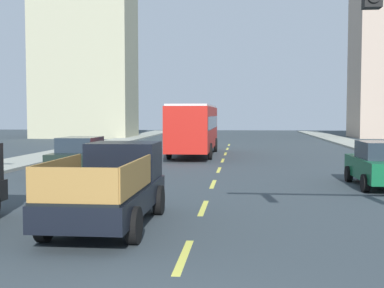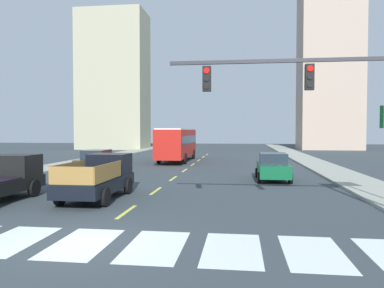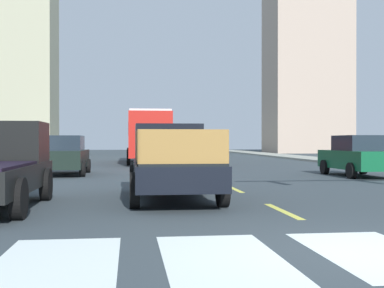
% 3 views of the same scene
% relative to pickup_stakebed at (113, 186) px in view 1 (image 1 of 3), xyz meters
% --- Properties ---
extents(lane_dash_0, '(0.16, 2.40, 0.01)m').
position_rel_pickup_stakebed_xyz_m(lane_dash_0, '(2.12, -2.80, -0.93)').
color(lane_dash_0, '#D5D14F').
rests_on(lane_dash_0, ground).
extents(lane_dash_1, '(0.16, 2.40, 0.01)m').
position_rel_pickup_stakebed_xyz_m(lane_dash_1, '(2.12, 2.20, -0.93)').
color(lane_dash_1, '#D5D14F').
rests_on(lane_dash_1, ground).
extents(lane_dash_2, '(0.16, 2.40, 0.01)m').
position_rel_pickup_stakebed_xyz_m(lane_dash_2, '(2.12, 7.20, -0.93)').
color(lane_dash_2, '#D5D14F').
rests_on(lane_dash_2, ground).
extents(lane_dash_3, '(0.16, 2.40, 0.01)m').
position_rel_pickup_stakebed_xyz_m(lane_dash_3, '(2.12, 12.20, -0.93)').
color(lane_dash_3, '#D5D14F').
rests_on(lane_dash_3, ground).
extents(lane_dash_4, '(0.16, 2.40, 0.01)m').
position_rel_pickup_stakebed_xyz_m(lane_dash_4, '(2.12, 17.20, -0.93)').
color(lane_dash_4, '#D5D14F').
rests_on(lane_dash_4, ground).
extents(lane_dash_5, '(0.16, 2.40, 0.01)m').
position_rel_pickup_stakebed_xyz_m(lane_dash_5, '(2.12, 22.20, -0.93)').
color(lane_dash_5, '#D5D14F').
rests_on(lane_dash_5, ground).
extents(lane_dash_6, '(0.16, 2.40, 0.01)m').
position_rel_pickup_stakebed_xyz_m(lane_dash_6, '(2.12, 27.20, -0.93)').
color(lane_dash_6, '#D5D14F').
rests_on(lane_dash_6, ground).
extents(lane_dash_7, '(0.16, 2.40, 0.01)m').
position_rel_pickup_stakebed_xyz_m(lane_dash_7, '(2.12, 32.20, -0.93)').
color(lane_dash_7, '#D5D14F').
rests_on(lane_dash_7, ground).
extents(pickup_stakebed, '(2.18, 5.20, 1.96)m').
position_rel_pickup_stakebed_xyz_m(pickup_stakebed, '(0.00, 0.00, 0.00)').
color(pickup_stakebed, black).
rests_on(pickup_stakebed, ground).
extents(city_bus, '(2.72, 10.80, 3.32)m').
position_rel_pickup_stakebed_xyz_m(city_bus, '(0.10, 20.66, 1.02)').
color(city_bus, '#B51C15').
rests_on(city_bus, ground).
extents(sedan_near_left, '(2.02, 4.40, 1.72)m').
position_rel_pickup_stakebed_xyz_m(sedan_near_left, '(-3.93, 9.46, -0.08)').
color(sedan_near_left, black).
rests_on(sedan_near_left, ground).
extents(sedan_near_right, '(2.02, 4.40, 1.72)m').
position_rel_pickup_stakebed_xyz_m(sedan_near_right, '(8.44, 7.02, -0.08)').
color(sedan_near_right, '#0F5430').
rests_on(sedan_near_right, ground).
extents(tower_tall_centre, '(11.14, 7.12, 23.12)m').
position_rel_pickup_stakebed_xyz_m(tower_tall_centre, '(-14.99, 44.83, 10.62)').
color(tower_tall_centre, '#A1A082').
rests_on(tower_tall_centre, ground).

